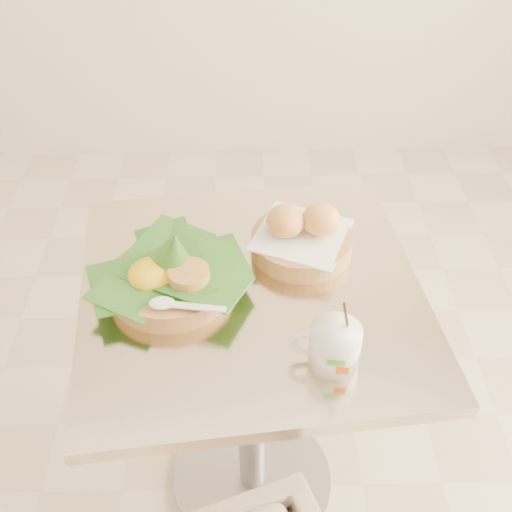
{
  "coord_description": "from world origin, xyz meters",
  "views": [
    {
      "loc": [
        0.13,
        -0.95,
        1.66
      ],
      "look_at": [
        0.15,
        0.04,
        0.82
      ],
      "focal_mm": 45.0,
      "sensor_mm": 36.0,
      "label": 1
    }
  ],
  "objects_px": {
    "rice_basket": "(170,274)",
    "bread_basket": "(302,236)",
    "coffee_mug": "(334,344)",
    "cafe_table": "(252,358)"
  },
  "relations": [
    {
      "from": "rice_basket",
      "to": "bread_basket",
      "type": "relative_size",
      "value": 1.3
    },
    {
      "from": "cafe_table",
      "to": "coffee_mug",
      "type": "distance_m",
      "value": 0.36
    },
    {
      "from": "rice_basket",
      "to": "coffee_mug",
      "type": "bearing_deg",
      "value": -32.57
    },
    {
      "from": "cafe_table",
      "to": "bread_basket",
      "type": "xyz_separation_m",
      "value": [
        0.11,
        0.12,
        0.26
      ]
    },
    {
      "from": "cafe_table",
      "to": "bread_basket",
      "type": "distance_m",
      "value": 0.31
    },
    {
      "from": "coffee_mug",
      "to": "cafe_table",
      "type": "bearing_deg",
      "value": 126.0
    },
    {
      "from": "rice_basket",
      "to": "bread_basket",
      "type": "distance_m",
      "value": 0.3
    },
    {
      "from": "cafe_table",
      "to": "rice_basket",
      "type": "relative_size",
      "value": 2.45
    },
    {
      "from": "bread_basket",
      "to": "coffee_mug",
      "type": "xyz_separation_m",
      "value": [
        0.03,
        -0.32,
        0.0
      ]
    },
    {
      "from": "cafe_table",
      "to": "rice_basket",
      "type": "height_order",
      "value": "rice_basket"
    }
  ]
}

